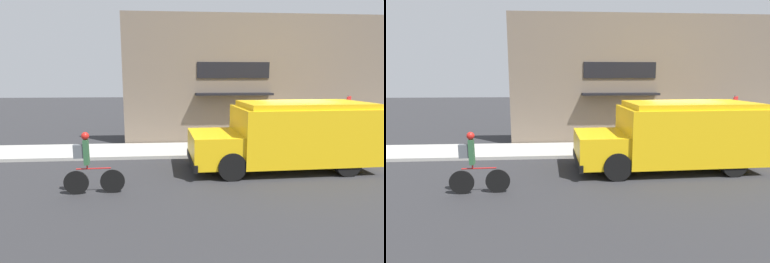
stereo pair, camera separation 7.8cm
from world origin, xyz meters
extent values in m
plane|color=#2B2B2D|center=(0.00, 0.00, 0.00)|extent=(70.00, 70.00, 0.00)
cube|color=#ADAAA3|center=(0.00, 1.16, 0.06)|extent=(28.00, 2.32, 0.13)
cube|color=#756656|center=(0.00, 2.46, 2.93)|extent=(13.55, 0.18, 5.87)
cube|color=black|center=(-1.84, 2.35, 3.40)|extent=(3.28, 0.05, 0.71)
cube|color=black|center=(-1.84, 2.09, 2.35)|extent=(3.45, 0.57, 0.10)
cube|color=yellow|center=(-0.25, -1.48, 1.21)|extent=(4.57, 2.42, 1.81)
cube|color=yellow|center=(-3.28, -1.59, 0.80)|extent=(1.63, 2.13, 1.00)
cube|color=yellow|center=(-0.25, -1.48, 2.20)|extent=(4.21, 2.22, 0.17)
cube|color=black|center=(-4.02, -1.61, 0.40)|extent=(0.20, 2.22, 0.24)
cube|color=red|center=(-1.54, -0.15, 1.30)|extent=(0.04, 0.44, 0.44)
cylinder|color=black|center=(-2.94, -0.60, 0.43)|extent=(0.88, 0.29, 0.87)
cylinder|color=black|center=(-2.87, -2.55, 0.43)|extent=(0.88, 0.29, 0.87)
cylinder|color=black|center=(0.81, -0.47, 0.43)|extent=(0.88, 0.29, 0.87)
cylinder|color=black|center=(0.88, -2.42, 0.43)|extent=(0.88, 0.29, 0.87)
cylinder|color=black|center=(-6.30, -3.28, 0.33)|extent=(0.66, 0.07, 0.66)
cylinder|color=black|center=(-7.25, -3.32, 0.33)|extent=(0.66, 0.07, 0.66)
cylinder|color=red|center=(-6.78, -3.30, 0.71)|extent=(0.90, 0.07, 0.04)
cylinder|color=red|center=(-6.94, -3.31, 0.77)|extent=(0.04, 0.04, 0.12)
cube|color=#2D5B38|center=(-6.94, -3.31, 1.16)|extent=(0.13, 0.20, 0.67)
sphere|color=red|center=(-6.94, -3.31, 1.60)|extent=(0.20, 0.20, 0.20)
cube|color=#565B60|center=(-7.13, -3.32, 1.19)|extent=(0.27, 0.15, 0.36)
cylinder|color=slate|center=(2.60, 0.63, 1.25)|extent=(0.07, 0.07, 2.24)
cube|color=red|center=(2.60, 0.58, 2.02)|extent=(0.45, 0.45, 0.60)
cylinder|color=#38383D|center=(-1.10, 1.86, 0.57)|extent=(0.45, 0.45, 0.89)
cylinder|color=black|center=(-1.10, 1.86, 1.04)|extent=(0.45, 0.45, 0.04)
camera|label=1|loc=(-4.74, -11.15, 3.13)|focal=28.00mm
camera|label=2|loc=(-4.67, -11.16, 3.13)|focal=28.00mm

